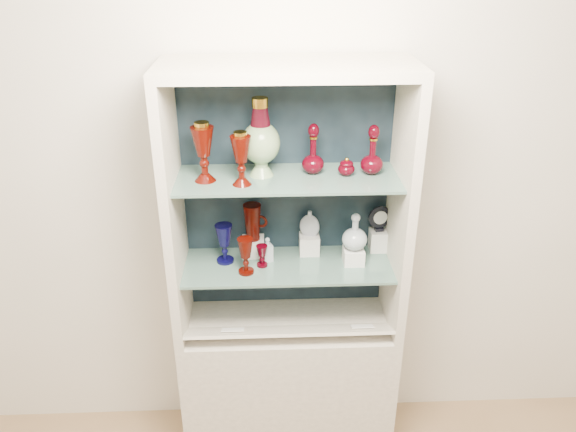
{
  "coord_description": "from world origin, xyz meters",
  "views": [
    {
      "loc": [
        -0.09,
        -0.6,
        2.35
      ],
      "look_at": [
        0.0,
        1.53,
        1.3
      ],
      "focal_mm": 35.0,
      "sensor_mm": 36.0,
      "label": 1
    }
  ],
  "objects_px": {
    "enamel_urn": "(261,137)",
    "ruby_decanter_b": "(373,148)",
    "lidded_bowl": "(346,166)",
    "cobalt_goblet": "(224,244)",
    "flat_flask": "(310,223)",
    "ruby_goblet_tall": "(246,256)",
    "cameo_medallion": "(380,218)",
    "ruby_goblet_small": "(262,256)",
    "clear_round_decanter": "(355,232)",
    "pedestal_lamp_left": "(203,152)",
    "ruby_pitcher": "(253,222)",
    "ruby_decanter_a": "(313,146)",
    "pedestal_lamp_right": "(241,159)",
    "clear_square_bottle": "(268,249)"
  },
  "relations": [
    {
      "from": "pedestal_lamp_left",
      "to": "ruby_goblet_small",
      "type": "relative_size",
      "value": 2.42
    },
    {
      "from": "cameo_medallion",
      "to": "pedestal_lamp_left",
      "type": "bearing_deg",
      "value": -178.67
    },
    {
      "from": "flat_flask",
      "to": "cameo_medallion",
      "type": "bearing_deg",
      "value": 16.57
    },
    {
      "from": "ruby_goblet_tall",
      "to": "clear_round_decanter",
      "type": "distance_m",
      "value": 0.49
    },
    {
      "from": "ruby_decanter_a",
      "to": "ruby_goblet_small",
      "type": "xyz_separation_m",
      "value": [
        -0.22,
        -0.05,
        -0.49
      ]
    },
    {
      "from": "cobalt_goblet",
      "to": "flat_flask",
      "type": "bearing_deg",
      "value": 9.56
    },
    {
      "from": "pedestal_lamp_right",
      "to": "clear_square_bottle",
      "type": "relative_size",
      "value": 1.87
    },
    {
      "from": "ruby_decanter_b",
      "to": "ruby_pitcher",
      "type": "distance_m",
      "value": 0.63
    },
    {
      "from": "pedestal_lamp_left",
      "to": "lidded_bowl",
      "type": "relative_size",
      "value": 3.08
    },
    {
      "from": "ruby_decanter_b",
      "to": "ruby_pitcher",
      "type": "xyz_separation_m",
      "value": [
        -0.51,
        0.07,
        -0.37
      ]
    },
    {
      "from": "ruby_decanter_b",
      "to": "ruby_goblet_tall",
      "type": "height_order",
      "value": "ruby_decanter_b"
    },
    {
      "from": "enamel_urn",
      "to": "cameo_medallion",
      "type": "xyz_separation_m",
      "value": [
        0.53,
        0.08,
        -0.42
      ]
    },
    {
      "from": "lidded_bowl",
      "to": "clear_square_bottle",
      "type": "bearing_deg",
      "value": 175.77
    },
    {
      "from": "ruby_goblet_small",
      "to": "pedestal_lamp_right",
      "type": "bearing_deg",
      "value": -140.4
    },
    {
      "from": "lidded_bowl",
      "to": "ruby_pitcher",
      "type": "distance_m",
      "value": 0.5
    },
    {
      "from": "flat_flask",
      "to": "pedestal_lamp_right",
      "type": "bearing_deg",
      "value": -135.6
    },
    {
      "from": "ruby_decanter_b",
      "to": "cobalt_goblet",
      "type": "bearing_deg",
      "value": 178.89
    },
    {
      "from": "pedestal_lamp_right",
      "to": "ruby_decanter_a",
      "type": "bearing_deg",
      "value": 20.33
    },
    {
      "from": "lidded_bowl",
      "to": "ruby_pitcher",
      "type": "height_order",
      "value": "lidded_bowl"
    },
    {
      "from": "enamel_urn",
      "to": "cameo_medallion",
      "type": "height_order",
      "value": "enamel_urn"
    },
    {
      "from": "clear_round_decanter",
      "to": "cameo_medallion",
      "type": "relative_size",
      "value": 1.31
    },
    {
      "from": "flat_flask",
      "to": "clear_round_decanter",
      "type": "bearing_deg",
      "value": -13.43
    },
    {
      "from": "ruby_decanter_a",
      "to": "flat_flask",
      "type": "height_order",
      "value": "ruby_decanter_a"
    },
    {
      "from": "enamel_urn",
      "to": "ruby_decanter_b",
      "type": "height_order",
      "value": "enamel_urn"
    },
    {
      "from": "ruby_goblet_tall",
      "to": "cameo_medallion",
      "type": "distance_m",
      "value": 0.64
    },
    {
      "from": "pedestal_lamp_left",
      "to": "cobalt_goblet",
      "type": "bearing_deg",
      "value": 45.9
    },
    {
      "from": "pedestal_lamp_left",
      "to": "ruby_goblet_small",
      "type": "distance_m",
      "value": 0.54
    },
    {
      "from": "pedestal_lamp_right",
      "to": "cobalt_goblet",
      "type": "relative_size",
      "value": 1.19
    },
    {
      "from": "ruby_decanter_a",
      "to": "ruby_pitcher",
      "type": "height_order",
      "value": "ruby_decanter_a"
    },
    {
      "from": "enamel_urn",
      "to": "ruby_pitcher",
      "type": "bearing_deg",
      "value": 124.81
    },
    {
      "from": "cobalt_goblet",
      "to": "clear_round_decanter",
      "type": "height_order",
      "value": "clear_round_decanter"
    },
    {
      "from": "enamel_urn",
      "to": "ruby_pitcher",
      "type": "relative_size",
      "value": 1.91
    },
    {
      "from": "ruby_decanter_a",
      "to": "ruby_decanter_b",
      "type": "distance_m",
      "value": 0.25
    },
    {
      "from": "enamel_urn",
      "to": "ruby_decanter_b",
      "type": "bearing_deg",
      "value": -0.79
    },
    {
      "from": "enamel_urn",
      "to": "flat_flask",
      "type": "bearing_deg",
      "value": 18.44
    },
    {
      "from": "cobalt_goblet",
      "to": "ruby_goblet_small",
      "type": "bearing_deg",
      "value": -15.2
    },
    {
      "from": "lidded_bowl",
      "to": "cobalt_goblet",
      "type": "relative_size",
      "value": 0.43
    },
    {
      "from": "pedestal_lamp_left",
      "to": "flat_flask",
      "type": "xyz_separation_m",
      "value": [
        0.44,
        0.12,
        -0.39
      ]
    },
    {
      "from": "pedestal_lamp_right",
      "to": "ruby_decanter_b",
      "type": "height_order",
      "value": "ruby_decanter_b"
    },
    {
      "from": "ruby_pitcher",
      "to": "ruby_goblet_tall",
      "type": "bearing_deg",
      "value": -83.36
    },
    {
      "from": "clear_round_decanter",
      "to": "cameo_medallion",
      "type": "height_order",
      "value": "clear_round_decanter"
    },
    {
      "from": "ruby_decanter_a",
      "to": "ruby_goblet_tall",
      "type": "xyz_separation_m",
      "value": [
        -0.29,
        -0.1,
        -0.46
      ]
    },
    {
      "from": "pedestal_lamp_right",
      "to": "clear_square_bottle",
      "type": "height_order",
      "value": "pedestal_lamp_right"
    },
    {
      "from": "ruby_goblet_small",
      "to": "ruby_decanter_b",
      "type": "bearing_deg",
      "value": 4.03
    },
    {
      "from": "enamel_urn",
      "to": "ruby_goblet_small",
      "type": "xyz_separation_m",
      "value": [
        -0.01,
        -0.04,
        -0.53
      ]
    },
    {
      "from": "clear_square_bottle",
      "to": "cameo_medallion",
      "type": "xyz_separation_m",
      "value": [
        0.51,
        0.08,
        0.1
      ]
    },
    {
      "from": "ruby_goblet_small",
      "to": "cameo_medallion",
      "type": "distance_m",
      "value": 0.57
    },
    {
      "from": "clear_round_decanter",
      "to": "flat_flask",
      "type": "bearing_deg",
      "value": 152.52
    },
    {
      "from": "ruby_goblet_small",
      "to": "clear_round_decanter",
      "type": "height_order",
      "value": "clear_round_decanter"
    },
    {
      "from": "ruby_decanter_a",
      "to": "ruby_goblet_tall",
      "type": "relative_size",
      "value": 1.45
    }
  ]
}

